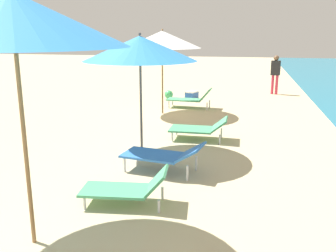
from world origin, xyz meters
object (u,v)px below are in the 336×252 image
lounger_third_inland (163,154)px  person_walking_mid (275,71)px  umbrella_farthest (162,40)px  cooler_box (192,95)px  umbrella_second (13,19)px  lounger_second_shoreside (127,188)px  umbrella_third (140,48)px  lounger_third_shoreside (199,128)px  lounger_farthest_shoreside (191,98)px  beach_ball (169,95)px

lounger_third_inland → person_walking_mid: size_ratio=0.99×
umbrella_farthest → cooler_box: bearing=79.9°
umbrella_second → lounger_second_shoreside: (0.80, 1.24, -2.38)m
umbrella_third → cooler_box: size_ratio=4.25×
lounger_third_shoreside → person_walking_mid: 7.75m
lounger_second_shoreside → lounger_third_shoreside: size_ratio=0.98×
umbrella_second → person_walking_mid: 12.95m
umbrella_third → lounger_third_shoreside: size_ratio=1.83×
umbrella_farthest → lounger_second_shoreside: bearing=-81.8°
cooler_box → lounger_third_shoreside: bearing=-79.6°
lounger_farthest_shoreside → beach_ball: lounger_farthest_shoreside is taller
umbrella_third → cooler_box: umbrella_third is taller
lounger_third_shoreside → umbrella_farthest: size_ratio=0.52×
lounger_second_shoreside → lounger_farthest_shoreside: lounger_farthest_shoreside is taller
umbrella_farthest → lounger_farthest_shoreside: 2.35m
cooler_box → umbrella_second: bearing=-92.1°
lounger_second_shoreside → lounger_third_shoreside: (0.60, 3.69, 0.02)m
umbrella_second → umbrella_third: bearing=84.7°
lounger_third_inland → person_walking_mid: person_walking_mid is taller
lounger_third_inland → beach_ball: size_ratio=4.79×
lounger_farthest_shoreside → person_walking_mid: person_walking_mid is taller
person_walking_mid → umbrella_second: bearing=-5.0°
umbrella_third → cooler_box: 7.16m
umbrella_second → umbrella_third: (0.34, 3.65, -0.45)m
umbrella_farthest → cooler_box: (0.51, 2.85, -2.14)m
lounger_third_shoreside → lounger_farthest_shoreside: size_ratio=0.89×
umbrella_third → lounger_farthest_shoreside: size_ratio=1.63×
cooler_box → umbrella_farthest: bearing=-100.1°
umbrella_third → lounger_third_inland: 2.22m
cooler_box → beach_ball: size_ratio=1.79×
lounger_third_inland → cooler_box: 7.86m
umbrella_second → lounger_third_inland: 3.68m
umbrella_farthest → person_walking_mid: (3.70, 4.68, -1.33)m
lounger_second_shoreside → cooler_box: (-0.42, 9.27, -0.11)m
person_walking_mid → lounger_farthest_shoreside: bearing=-28.2°
person_walking_mid → beach_ball: 4.60m
lounger_farthest_shoreside → umbrella_third: bearing=91.2°
cooler_box → lounger_third_inland: bearing=-85.3°
umbrella_farthest → lounger_third_shoreside: bearing=-60.7°
lounger_third_inland → person_walking_mid: 10.01m
lounger_third_shoreside → beach_ball: bearing=-71.2°
lounger_farthest_shoreside → beach_ball: (-1.10, 1.61, -0.16)m
umbrella_second → lounger_farthest_shoreside: size_ratio=1.95×
umbrella_third → person_walking_mid: umbrella_third is taller
umbrella_second → lounger_third_inland: (1.03, 2.67, -2.32)m
lounger_third_shoreside → cooler_box: lounger_third_shoreside is taller
umbrella_second → umbrella_third: umbrella_second is taller
lounger_third_shoreside → cooler_box: size_ratio=2.32×
lounger_second_shoreside → umbrella_farthest: 6.80m
lounger_third_shoreside → lounger_second_shoreside: bearing=80.1°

